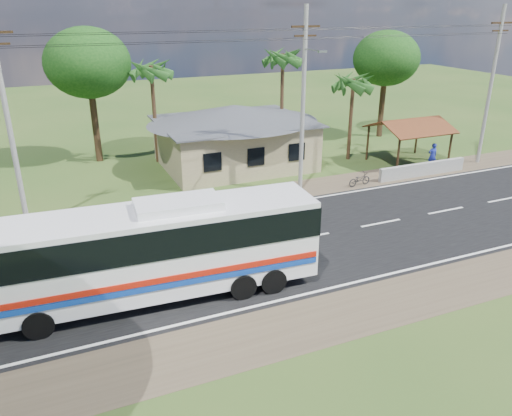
% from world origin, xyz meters
% --- Properties ---
extents(ground, '(120.00, 120.00, 0.00)m').
position_xyz_m(ground, '(0.00, 0.00, 0.00)').
color(ground, '#2A4A1A').
rests_on(ground, ground).
extents(road, '(120.00, 16.00, 0.03)m').
position_xyz_m(road, '(0.00, 0.00, 0.01)').
color(road, black).
rests_on(road, ground).
extents(house, '(12.40, 10.00, 5.00)m').
position_xyz_m(house, '(1.00, 13.00, 2.64)').
color(house, tan).
rests_on(house, ground).
extents(waiting_shed, '(5.20, 4.48, 3.35)m').
position_xyz_m(waiting_shed, '(13.00, 8.50, 2.73)').
color(waiting_shed, '#342513').
rests_on(waiting_shed, ground).
extents(concrete_barrier, '(7.00, 0.30, 0.90)m').
position_xyz_m(concrete_barrier, '(12.00, 5.60, 0.45)').
color(concrete_barrier, '#9E9E99').
rests_on(concrete_barrier, ground).
extents(utility_poles, '(32.80, 2.22, 11.00)m').
position_xyz_m(utility_poles, '(2.67, 6.49, 5.77)').
color(utility_poles, '#9E9E99').
rests_on(utility_poles, ground).
extents(palm_near, '(2.80, 2.80, 6.70)m').
position_xyz_m(palm_near, '(9.50, 11.00, 5.71)').
color(palm_near, '#47301E').
rests_on(palm_near, ground).
extents(palm_mid, '(2.80, 2.80, 8.20)m').
position_xyz_m(palm_mid, '(6.00, 15.50, 7.16)').
color(palm_mid, '#47301E').
rests_on(palm_mid, ground).
extents(palm_far, '(2.80, 2.80, 7.70)m').
position_xyz_m(palm_far, '(-4.00, 16.00, 6.68)').
color(palm_far, '#47301E').
rests_on(palm_far, ground).
extents(tree_behind_house, '(6.00, 6.00, 9.61)m').
position_xyz_m(tree_behind_house, '(-8.00, 18.00, 7.12)').
color(tree_behind_house, '#47301E').
rests_on(tree_behind_house, ground).
extents(tree_behind_shed, '(5.60, 5.60, 9.02)m').
position_xyz_m(tree_behind_shed, '(16.00, 16.00, 6.68)').
color(tree_behind_shed, '#47301E').
rests_on(tree_behind_shed, ground).
extents(coach_bus, '(13.21, 3.55, 4.06)m').
position_xyz_m(coach_bus, '(-8.24, -2.48, 2.32)').
color(coach_bus, white).
rests_on(coach_bus, ground).
extents(motorcycle, '(1.71, 0.75, 0.87)m').
position_xyz_m(motorcycle, '(6.85, 5.57, 0.44)').
color(motorcycle, black).
rests_on(motorcycle, ground).
extents(person, '(0.72, 0.53, 1.83)m').
position_xyz_m(person, '(13.79, 6.74, 0.92)').
color(person, navy).
rests_on(person, ground).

